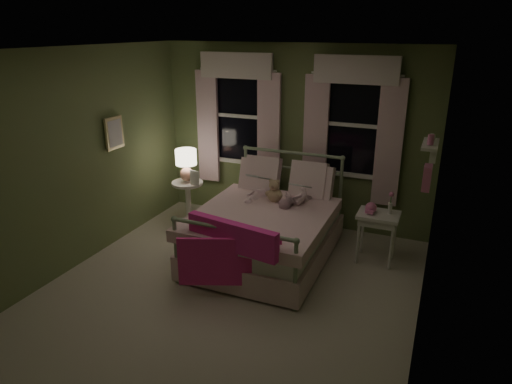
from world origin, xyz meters
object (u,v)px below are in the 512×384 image
at_px(child_left, 259,175).
at_px(table_lamp, 186,162).
at_px(bed, 267,229).
at_px(child_right, 299,178).
at_px(nightstand_left, 188,197).
at_px(nightstand_right, 378,221).
at_px(teddy_bear, 274,192).

distance_m(child_left, table_lamp, 1.20).
distance_m(bed, child_right, 0.77).
distance_m(nightstand_left, nightstand_right, 2.79).
distance_m(bed, nightstand_right, 1.38).
bearing_deg(nightstand_right, child_right, 179.59).
xyz_separation_m(table_lamp, nightstand_right, (2.78, -0.13, -0.40)).
xyz_separation_m(bed, child_right, (0.28, 0.42, 0.58)).
relative_size(teddy_bear, nightstand_right, 0.50).
relative_size(child_right, nightstand_right, 1.25).
distance_m(bed, table_lamp, 1.67).
relative_size(nightstand_left, table_lamp, 1.37).
height_order(child_right, table_lamp, child_right).
relative_size(child_right, table_lamp, 1.68).
bearing_deg(nightstand_left, child_left, -5.79).
relative_size(bed, child_right, 2.55).
bearing_deg(bed, table_lamp, 159.80).
bearing_deg(teddy_bear, child_right, 29.50).
relative_size(child_left, teddy_bear, 2.38).
bearing_deg(teddy_bear, bed, -90.00).
bearing_deg(table_lamp, teddy_bear, -10.73).
bearing_deg(child_left, nightstand_left, -0.47).
bearing_deg(child_right, table_lamp, 13.19).
bearing_deg(nightstand_right, child_left, 179.73).
bearing_deg(child_right, teddy_bear, 46.64).
distance_m(child_right, nightstand_right, 1.11).
height_order(child_left, teddy_bear, child_left).
distance_m(child_left, child_right, 0.56).
xyz_separation_m(nightstand_left, nightstand_right, (2.78, -0.13, 0.13)).
bearing_deg(nightstand_left, teddy_bear, -10.73).
bearing_deg(table_lamp, nightstand_left, 0.00).
bearing_deg(child_right, bed, 73.54).
bearing_deg(bed, child_left, 123.60).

